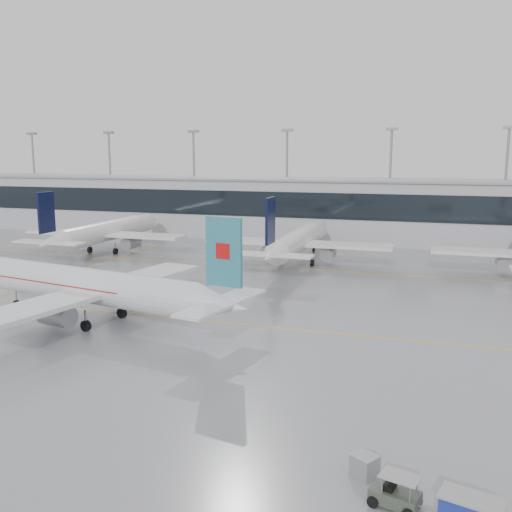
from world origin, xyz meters
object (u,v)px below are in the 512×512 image
(air_canada_jet, at_px, (94,287))
(baggage_tug, at_px, (395,496))
(gse_unit, at_px, (364,466))
(baggage_cart, at_px, (471,512))

(air_canada_jet, relative_size, baggage_tug, 10.23)
(air_canada_jet, distance_m, baggage_tug, 39.39)
(baggage_tug, distance_m, gse_unit, 2.87)
(gse_unit, bearing_deg, air_canada_jet, 178.12)
(air_canada_jet, relative_size, baggage_cart, 11.70)
(baggage_cart, xyz_separation_m, gse_unit, (-5.26, 3.20, -0.42))
(air_canada_jet, bearing_deg, baggage_cart, 157.36)
(baggage_cart, distance_m, gse_unit, 6.17)
(air_canada_jet, relative_size, gse_unit, 29.88)
(air_canada_jet, distance_m, baggage_cart, 42.76)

